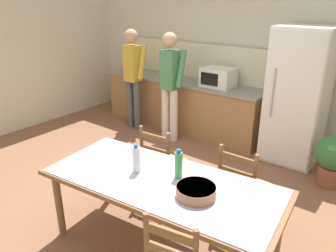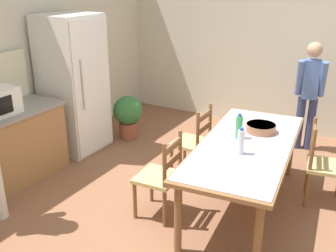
# 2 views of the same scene
# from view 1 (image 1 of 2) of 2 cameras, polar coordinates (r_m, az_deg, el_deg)

# --- Properties ---
(ground_plane) EXTENTS (8.32, 8.32, 0.00)m
(ground_plane) POSITION_cam_1_polar(r_m,az_deg,el_deg) (3.94, -5.03, -13.08)
(ground_plane) COLOR brown
(wall_back) EXTENTS (6.52, 0.12, 2.90)m
(wall_back) POSITION_cam_1_polar(r_m,az_deg,el_deg) (5.53, 13.85, 12.90)
(wall_back) COLOR beige
(wall_back) RESTS_ON ground
(kitchen_counter) EXTENTS (3.04, 0.66, 0.88)m
(kitchen_counter) POSITION_cam_1_polar(r_m,az_deg,el_deg) (5.88, 2.37, 3.90)
(kitchen_counter) COLOR #9E7042
(kitchen_counter) RESTS_ON ground
(counter_splashback) EXTENTS (3.00, 0.03, 0.60)m
(counter_splashback) POSITION_cam_1_polar(r_m,az_deg,el_deg) (5.94, 4.27, 11.41)
(counter_splashback) COLOR beige
(counter_splashback) RESTS_ON kitchen_counter
(refrigerator) EXTENTS (0.73, 0.73, 1.89)m
(refrigerator) POSITION_cam_1_polar(r_m,az_deg,el_deg) (4.87, 21.62, 4.74)
(refrigerator) COLOR white
(refrigerator) RESTS_ON ground
(microwave) EXTENTS (0.50, 0.39, 0.30)m
(microwave) POSITION_cam_1_polar(r_m,az_deg,el_deg) (5.33, 8.73, 8.38)
(microwave) COLOR white
(microwave) RESTS_ON kitchen_counter
(dining_table) EXTENTS (2.21, 1.12, 0.75)m
(dining_table) POSITION_cam_1_polar(r_m,az_deg,el_deg) (2.92, -1.16, -10.55)
(dining_table) COLOR brown
(dining_table) RESTS_ON ground
(bottle_near_centre) EXTENTS (0.07, 0.07, 0.27)m
(bottle_near_centre) POSITION_cam_1_polar(r_m,az_deg,el_deg) (2.96, -5.54, -5.80)
(bottle_near_centre) COLOR silver
(bottle_near_centre) RESTS_ON dining_table
(bottle_off_centre) EXTENTS (0.07, 0.07, 0.27)m
(bottle_off_centre) POSITION_cam_1_polar(r_m,az_deg,el_deg) (2.86, 1.85, -6.74)
(bottle_off_centre) COLOR green
(bottle_off_centre) RESTS_ON dining_table
(serving_bowl) EXTENTS (0.32, 0.32, 0.09)m
(serving_bowl) POSITION_cam_1_polar(r_m,az_deg,el_deg) (2.65, 4.90, -11.15)
(serving_bowl) COLOR #9E6642
(serving_bowl) RESTS_ON dining_table
(chair_side_far_right) EXTENTS (0.43, 0.41, 0.91)m
(chair_side_far_right) POSITION_cam_1_polar(r_m,az_deg,el_deg) (3.45, 12.54, -10.25)
(chair_side_far_right) COLOR brown
(chair_side_far_right) RESTS_ON ground
(chair_side_far_left) EXTENTS (0.45, 0.43, 0.91)m
(chair_side_far_left) POSITION_cam_1_polar(r_m,az_deg,el_deg) (3.81, -1.12, -6.47)
(chair_side_far_left) COLOR brown
(chair_side_far_left) RESTS_ON ground
(person_at_sink) EXTENTS (0.44, 0.30, 1.74)m
(person_at_sink) POSITION_cam_1_polar(r_m,az_deg,el_deg) (5.76, -6.13, 8.93)
(person_at_sink) COLOR #4C4C4C
(person_at_sink) RESTS_ON ground
(person_at_counter) EXTENTS (0.44, 0.30, 1.74)m
(person_at_counter) POSITION_cam_1_polar(r_m,az_deg,el_deg) (5.22, 0.35, 7.73)
(person_at_counter) COLOR silver
(person_at_counter) RESTS_ON ground
(potted_plant) EXTENTS (0.44, 0.44, 0.67)m
(potted_plant) POSITION_cam_1_polar(r_m,az_deg,el_deg) (4.54, 26.78, -4.91)
(potted_plant) COLOR brown
(potted_plant) RESTS_ON ground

